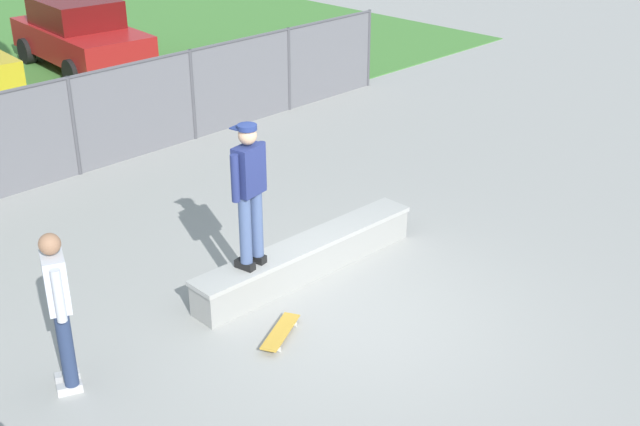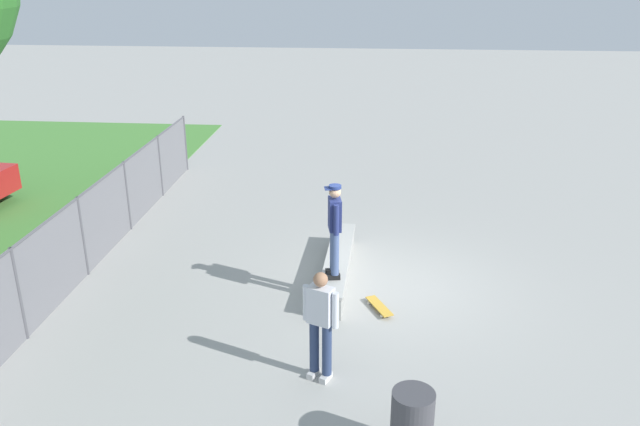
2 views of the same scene
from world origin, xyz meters
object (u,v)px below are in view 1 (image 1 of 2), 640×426
(skateboard, at_px, (280,332))
(bystander, at_px, (59,305))
(car_red, at_px, (80,34))
(concrete_ledge, at_px, (308,257))
(skateboarder, at_px, (249,189))

(skateboard, relative_size, bystander, 0.44)
(car_red, bearing_deg, concrete_ledge, -106.41)
(skateboarder, xyz_separation_m, skateboard, (-0.35, -0.87, -1.44))
(bystander, bearing_deg, skateboarder, -0.93)
(concrete_ledge, bearing_deg, bystander, 179.07)
(skateboard, xyz_separation_m, car_red, (4.58, 12.03, 0.77))
(concrete_ledge, relative_size, skateboard, 4.41)
(concrete_ledge, relative_size, skateboarder, 1.93)
(concrete_ledge, xyz_separation_m, skateboard, (-1.29, -0.86, -0.17))
(skateboard, bearing_deg, car_red, 69.17)
(skateboard, bearing_deg, concrete_ledge, 33.66)
(skateboarder, bearing_deg, skateboard, -111.78)
(car_red, xyz_separation_m, bystander, (-6.77, -11.12, 0.17))
(skateboarder, bearing_deg, car_red, 69.24)
(skateboarder, distance_m, car_red, 11.95)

